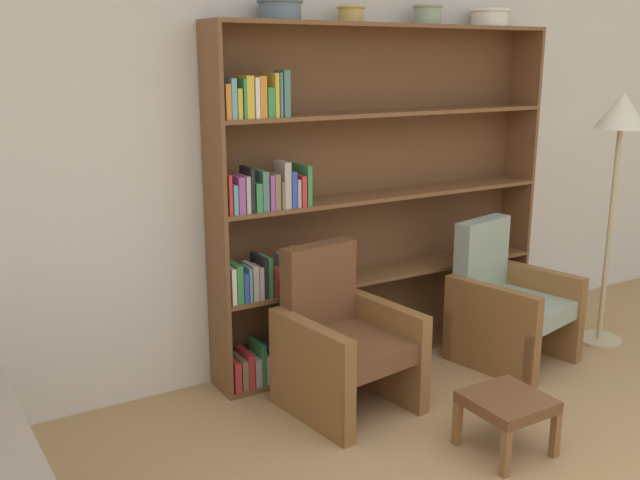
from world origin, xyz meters
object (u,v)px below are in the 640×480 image
Objects in this scene: bowl_brass at (490,17)px; armchair_cushioned at (507,303)px; bookshelf at (356,206)px; armchair_leather at (342,342)px; floor_lamp at (620,132)px; bowl_copper at (428,13)px; footstool at (507,406)px; bowl_cream at (280,8)px; bowl_terracotta at (351,13)px.

bowl_brass is 0.29× the size of armchair_cushioned.
bookshelf is 2.62× the size of armchair_cushioned.
floor_lamp is (2.12, -0.14, 1.11)m from armchair_leather.
footstool is (-0.51, -1.38, -2.00)m from bowl_copper.
bookshelf is 1.62m from footstool.
bowl_cream is (-0.55, -0.03, 1.20)m from bookshelf.
bookshelf reaches higher than floor_lamp.
bowl_cream is at bearing 180.00° from bowl_copper.
footstool is at bearing -127.16° from bowl_brass.
bowl_copper is 0.21× the size of armchair_leather.
footstool is (-1.05, -1.38, -2.00)m from bowl_brass.
footstool is at bearing -86.78° from bowl_terracotta.
bowl_cream reaches higher than bowl_terracotta.
bowl_terracotta is (0.48, -0.00, -0.01)m from bowl_cream.
armchair_cushioned is (0.94, -0.51, -1.85)m from bowl_terracotta.
bowl_copper reaches higher than footstool.
bowl_copper is (1.07, -0.00, 0.01)m from bowl_cream.
bowl_cream is at bearing 180.00° from bowl_brass.
floor_lamp is at bearing 168.79° from armchair_leather.
armchair_leather and armchair_cushioned have the same top height.
bowl_copper is 2.16m from armchair_leather.
bowl_terracotta is 0.19× the size of armchair_leather.
bowl_cream is 2.49m from footstool.
bowl_copper reaches higher than bowl_cream.
floor_lamp is 2.21m from footstool.
armchair_cushioned is at bearing 172.40° from armchair_leather.
bowl_cream is 1.60m from bowl_brass.
bowl_brass is (1.60, -0.00, 0.00)m from bowl_cream.
bowl_brass is 2.65m from footstool.
bowl_cream reaches higher than bookshelf.
armchair_leather is at bearing -151.91° from bowl_copper.
floor_lamp is at bearing 157.79° from armchair_cushioned.
bowl_cream is at bearing 111.91° from footstool.
bowl_brass is at bearing -0.00° from bowl_cream.
bookshelf reaches higher than armchair_cushioned.
bowl_brass reaches higher than armchair_cushioned.
bookshelf is 9.20× the size of bowl_cream.
armchair_leather is 0.99m from footstool.
floor_lamp reaches higher than armchair_cushioned.
armchair_cushioned is (1.41, -0.51, -1.86)m from bowl_cream.
bookshelf is 2.62× the size of armchair_leather.
bowl_cream is at bearing -32.70° from armchair_cushioned.
armchair_cushioned is (0.86, -0.54, -0.66)m from bookshelf.
bowl_brass is (0.54, 0.00, -0.01)m from bowl_copper.
bowl_brass is 0.70× the size of footstool.
bookshelf is 1.86m from floor_lamp.
bowl_copper is at bearing -0.00° from bowl_cream.
bowl_cream is at bearing 163.79° from floor_lamp.
bowl_terracotta is (-0.07, -0.03, 1.19)m from bookshelf.
footstool is (-1.67, -0.73, -1.25)m from floor_lamp.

